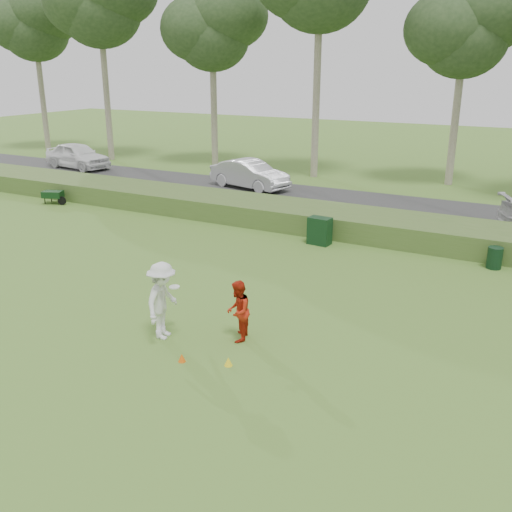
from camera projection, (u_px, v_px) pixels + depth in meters
The scene contains 16 objects.
ground at pixel (181, 350), 14.30m from camera, with size 120.00×120.00×0.00m, color #416F25.
reed_strip at pixel (345, 222), 24.18m from camera, with size 80.00×3.00×0.90m, color #3F5F26.
park_road at pixel (378, 207), 28.49m from camera, with size 80.00×6.00×0.06m, color #2D2D2D.
tree_0 at pixel (34, 24), 44.21m from camera, with size 6.76×6.76×13.00m.
tree_1 at pixel (99, 2), 39.19m from camera, with size 7.54×7.54×14.50m.
tree_2 at pixel (212, 29), 37.72m from camera, with size 6.50×6.50×12.00m.
tree_4 at pixel (465, 29), 31.11m from camera, with size 6.24×6.24×11.50m.
player_white at pixel (163, 301), 14.66m from camera, with size 1.03×1.45×2.06m.
player_red at pixel (238, 311), 14.58m from camera, with size 0.79×0.61×1.62m, color #B7230F.
cone_orange at pixel (182, 358), 13.71m from camera, with size 0.18×0.18×0.20m, color #F05E0C.
cone_yellow at pixel (228, 361), 13.53m from camera, with size 0.20×0.20×0.22m, color yellow.
utility_cabinet at pixel (320, 231), 22.51m from camera, with size 0.87×0.55×1.09m, color black.
trash_bin at pixel (495, 258), 19.88m from camera, with size 0.51×0.51×0.77m, color black.
wheelbarrow at pixel (53, 195), 29.05m from camera, with size 1.38×0.92×0.66m.
car_left at pixel (78, 155), 38.50m from camera, with size 2.03×5.05×1.72m, color white.
car_mid at pixel (250, 174), 32.33m from camera, with size 1.69×4.84×1.60m, color silver.
Camera 1 is at (7.70, -10.38, 6.82)m, focal length 40.00 mm.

